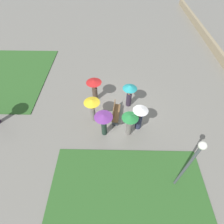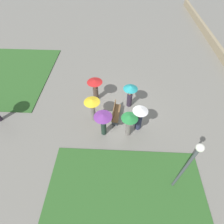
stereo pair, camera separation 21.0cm
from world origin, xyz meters
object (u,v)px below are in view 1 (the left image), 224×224
at_px(crowd_person_purple, 104,120).
at_px(crowd_person_white, 140,115).
at_px(crowd_person_yellow, 92,105).
at_px(crowd_person_teal, 130,92).
at_px(lamp_post, 191,161).
at_px(crowd_person_green, 130,121).
at_px(crowd_person_red, 94,87).
at_px(park_bench, 115,112).

distance_m(crowd_person_purple, crowd_person_white, 2.25).
bearing_deg(crowd_person_yellow, crowd_person_teal, 0.70).
xyz_separation_m(lamp_post, crowd_person_green, (3.13, 2.27, -1.37)).
distance_m(crowd_person_green, crowd_person_white, 0.82).
bearing_deg(lamp_post, crowd_person_purple, 50.99).
relative_size(crowd_person_white, crowd_person_red, 1.02).
xyz_separation_m(park_bench, lamp_post, (-4.46, -3.13, 2.14)).
distance_m(crowd_person_green, crowd_person_yellow, 2.56).
relative_size(crowd_person_green, crowd_person_red, 0.97).
distance_m(park_bench, crowd_person_green, 1.76).
height_order(crowd_person_teal, crowd_person_white, crowd_person_white).
bearing_deg(crowd_person_red, crowd_person_teal, -58.12).
bearing_deg(crowd_person_red, crowd_person_purple, -120.99).
height_order(park_bench, lamp_post, lamp_post).
distance_m(lamp_post, crowd_person_green, 4.10).
xyz_separation_m(crowd_person_teal, crowd_person_yellow, (-1.43, 2.42, 0.12)).
height_order(lamp_post, crowd_person_teal, lamp_post).
height_order(park_bench, crowd_person_teal, crowd_person_teal).
bearing_deg(crowd_person_purple, crowd_person_red, -136.47).
bearing_deg(crowd_person_red, park_bench, -94.60).
distance_m(lamp_post, crowd_person_teal, 6.19).
distance_m(crowd_person_purple, crowd_person_red, 3.20).
xyz_separation_m(crowd_person_purple, crowd_person_red, (3.09, 0.83, -0.10)).
bearing_deg(crowd_person_purple, crowd_person_white, 132.55).
distance_m(crowd_person_purple, crowd_person_teal, 3.04).
bearing_deg(crowd_person_green, crowd_person_teal, 0.21).
xyz_separation_m(crowd_person_teal, crowd_person_red, (0.53, 2.47, -0.02)).
bearing_deg(crowd_person_teal, crowd_person_yellow, -90.32).
bearing_deg(crowd_person_yellow, lamp_post, -72.49).
relative_size(crowd_person_teal, crowd_person_red, 1.00).
bearing_deg(crowd_person_yellow, crowd_person_green, -55.14).
bearing_deg(crowd_person_teal, crowd_person_white, -15.99).
distance_m(park_bench, lamp_post, 5.85).
bearing_deg(park_bench, crowd_person_purple, 160.02).
xyz_separation_m(park_bench, crowd_person_red, (1.72, 1.51, 0.78)).
bearing_deg(crowd_person_green, park_bench, 35.16).
relative_size(park_bench, crowd_person_teal, 0.91).
relative_size(park_bench, crowd_person_red, 0.92).
bearing_deg(crowd_person_yellow, park_bench, -20.33).
relative_size(crowd_person_green, crowd_person_yellow, 0.94).
height_order(crowd_person_yellow, crowd_person_white, crowd_person_yellow).
xyz_separation_m(crowd_person_purple, crowd_person_teal, (2.56, -1.64, -0.08)).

